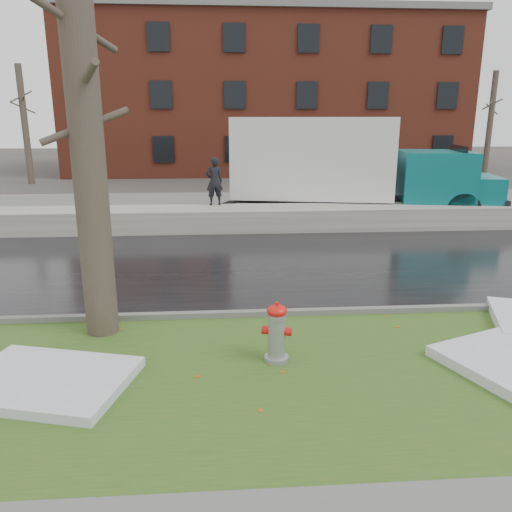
{
  "coord_description": "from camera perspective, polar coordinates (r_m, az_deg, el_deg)",
  "views": [
    {
      "loc": [
        -1.15,
        -7.6,
        3.55
      ],
      "look_at": [
        -0.49,
        1.69,
        1.0
      ],
      "focal_mm": 35.0,
      "sensor_mm": 36.0,
      "label": 1
    }
  ],
  "objects": [
    {
      "name": "ground",
      "position": [
        8.47,
        4.19,
        -9.52
      ],
      "size": [
        120.0,
        120.0,
        0.0
      ],
      "primitive_type": "plane",
      "color": "#47423D",
      "rests_on": "ground"
    },
    {
      "name": "verge",
      "position": [
        7.36,
        5.6,
        -13.44
      ],
      "size": [
        60.0,
        4.5,
        0.04
      ],
      "primitive_type": "cube",
      "color": "#2D501A",
      "rests_on": "ground"
    },
    {
      "name": "road",
      "position": [
        12.66,
        1.32,
        -0.91
      ],
      "size": [
        60.0,
        7.0,
        0.03
      ],
      "primitive_type": "cube",
      "color": "black",
      "rests_on": "ground"
    },
    {
      "name": "parking_lot",
      "position": [
        20.94,
        -0.85,
        5.58
      ],
      "size": [
        60.0,
        9.0,
        0.03
      ],
      "primitive_type": "cube",
      "color": "slate",
      "rests_on": "ground"
    },
    {
      "name": "curb",
      "position": [
        9.35,
        3.33,
        -6.57
      ],
      "size": [
        60.0,
        0.15,
        0.14
      ],
      "primitive_type": "cube",
      "color": "slate",
      "rests_on": "ground"
    },
    {
      "name": "snowbank",
      "position": [
        16.65,
        -0.02,
        4.31
      ],
      "size": [
        60.0,
        1.6,
        0.75
      ],
      "primitive_type": "cube",
      "color": "#B2AFA3",
      "rests_on": "ground"
    },
    {
      "name": "brick_building",
      "position": [
        37.76,
        0.77,
        17.5
      ],
      "size": [
        26.0,
        12.0,
        10.0
      ],
      "primitive_type": "cube",
      "color": "maroon",
      "rests_on": "ground"
    },
    {
      "name": "bg_tree_left",
      "position": [
        31.53,
        -24.92,
        13.54
      ],
      "size": [
        1.4,
        1.62,
        6.5
      ],
      "color": "brown",
      "rests_on": "ground"
    },
    {
      "name": "bg_tree_center",
      "position": [
        33.95,
        -12.68,
        14.58
      ],
      "size": [
        1.4,
        1.62,
        6.5
      ],
      "color": "brown",
      "rests_on": "ground"
    },
    {
      "name": "bg_tree_right",
      "position": [
        35.96,
        25.18,
        13.56
      ],
      "size": [
        1.4,
        1.62,
        6.5
      ],
      "color": "brown",
      "rests_on": "ground"
    },
    {
      "name": "fire_hydrant",
      "position": [
        7.5,
        2.39,
        -8.41
      ],
      "size": [
        0.46,
        0.42,
        0.93
      ],
      "rotation": [
        0.0,
        0.0,
        -0.25
      ],
      "color": "#93949A",
      "rests_on": "verge"
    },
    {
      "name": "tree",
      "position": [
        8.36,
        -18.87,
        13.41
      ],
      "size": [
        1.31,
        1.5,
        6.65
      ],
      "rotation": [
        0.0,
        0.0,
        0.07
      ],
      "color": "brown",
      "rests_on": "verge"
    },
    {
      "name": "box_truck",
      "position": [
        18.75,
        10.02,
        10.12
      ],
      "size": [
        11.06,
        4.25,
        3.65
      ],
      "rotation": [
        0.0,
        0.0,
        -0.2
      ],
      "color": "black",
      "rests_on": "ground"
    },
    {
      "name": "worker",
      "position": [
        17.02,
        -4.78,
        8.52
      ],
      "size": [
        0.66,
        0.51,
        1.61
      ],
      "primitive_type": "imported",
      "rotation": [
        0.0,
        0.0,
        3.38
      ],
      "color": "black",
      "rests_on": "snowbank"
    },
    {
      "name": "snow_patch_far",
      "position": [
        7.57,
        -22.87,
        -13.02
      ],
      "size": [
        2.54,
        2.11,
        0.14
      ],
      "primitive_type": "cube",
      "rotation": [
        0.0,
        0.0,
        -0.26
      ],
      "color": "silver",
      "rests_on": "verge"
    }
  ]
}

